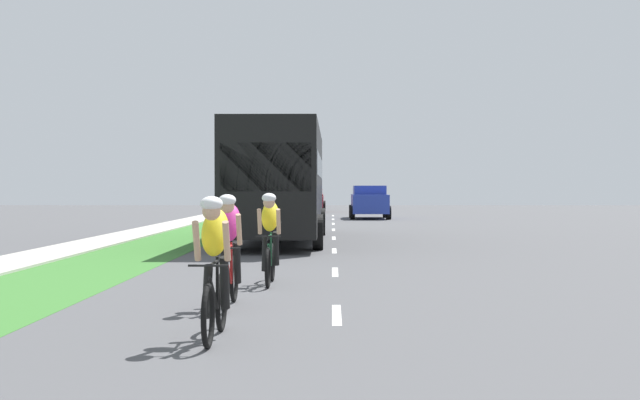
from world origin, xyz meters
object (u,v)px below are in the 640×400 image
at_px(cyclist_distant, 270,238).
at_px(sedan_silver, 310,199).
at_px(cyclist_lead, 215,266).
at_px(bus_black, 280,178).
at_px(suv_blue, 369,201).
at_px(cyclist_trailing, 229,249).
at_px(pickup_maroon, 309,200).

distance_m(cyclist_distant, sedan_silver, 54.63).
distance_m(cyclist_lead, bus_black, 17.20).
bearing_deg(suv_blue, sedan_silver, 99.29).
height_order(cyclist_trailing, cyclist_distant, same).
relative_size(suv_blue, sedan_silver, 1.09).
relative_size(cyclist_lead, cyclist_trailing, 1.00).
distance_m(cyclist_lead, cyclist_trailing, 2.51).
distance_m(cyclist_trailing, sedan_silver, 57.36).
bearing_deg(cyclist_lead, pickup_maroon, 90.34).
xyz_separation_m(suv_blue, sedan_silver, (-3.81, 23.26, -0.18)).
height_order(bus_black, suv_blue, bus_black).
height_order(cyclist_lead, suv_blue, suv_blue).
bearing_deg(cyclist_trailing, bus_black, 90.77).
bearing_deg(suv_blue, pickup_maroon, 106.35).
height_order(bus_black, sedan_silver, bus_black).
bearing_deg(sedan_silver, suv_blue, -80.71).
xyz_separation_m(cyclist_trailing, sedan_silver, (-0.34, 57.36, -0.04)).
bearing_deg(cyclist_trailing, suv_blue, 84.20).
distance_m(cyclist_lead, pickup_maroon, 48.91).
relative_size(cyclist_lead, cyclist_distant, 1.00).
relative_size(cyclist_trailing, suv_blue, 0.37).
bearing_deg(suv_blue, cyclist_lead, -95.19).
relative_size(cyclist_distant, pickup_maroon, 0.34).
bearing_deg(cyclist_trailing, cyclist_distant, 82.43).
xyz_separation_m(bus_black, pickup_maroon, (0.06, 31.75, -1.15)).
bearing_deg(bus_black, cyclist_distant, -87.30).
bearing_deg(bus_black, pickup_maroon, 89.90).
height_order(cyclist_distant, sedan_silver, cyclist_distant).
xyz_separation_m(cyclist_trailing, cyclist_distant, (0.36, 2.74, 0.00)).
height_order(pickup_maroon, sedan_silver, pickup_maroon).
relative_size(cyclist_trailing, sedan_silver, 0.40).
height_order(suv_blue, sedan_silver, suv_blue).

